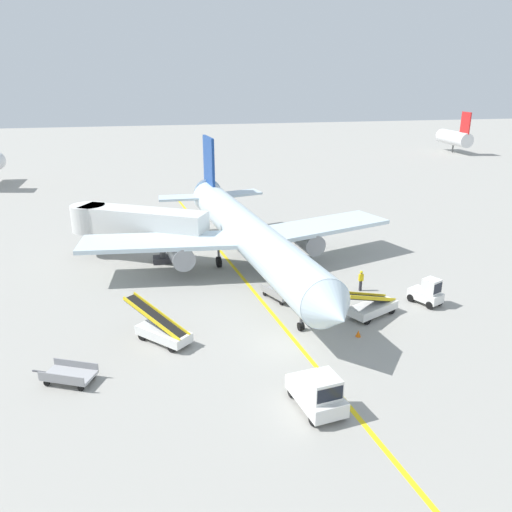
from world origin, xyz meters
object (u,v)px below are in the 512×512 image
Objects in this scene: baggage_cart_empty_trailing at (279,293)px; safety_cone_nose_left at (286,266)px; baggage_tug_near_wing at (427,293)px; belt_loader_forward_hold at (372,306)px; safety_cone_wingtip_left at (358,333)px; belt_loader_aft_hold at (162,331)px; baggage_cart_loaded at (69,375)px; pushback_tug at (318,392)px; airliner at (247,233)px; ground_crew_marshaller at (361,280)px; jet_bridge at (130,222)px; safety_cone_wingtip_right at (171,256)px; safety_cone_nose_right at (265,274)px.

baggage_cart_empty_trailing is 8.55× the size of safety_cone_nose_left.
baggage_tug_near_wing is 0.54× the size of belt_loader_forward_hold.
belt_loader_forward_hold reaches higher than safety_cone_wingtip_left.
belt_loader_aft_hold is 1.21× the size of baggage_cart_loaded.
pushback_tug is 14.01m from baggage_cart_empty_trailing.
airliner is 20.78× the size of ground_crew_marshaller.
jet_bridge reaches higher than baggage_cart_loaded.
airliner is 7.34m from baggage_cart_empty_trailing.
pushback_tug is at bearing -96.05° from baggage_cart_empty_trailing.
safety_cone_wingtip_right is (-9.95, 4.64, 0.00)m from safety_cone_nose_left.
ground_crew_marshaller is (1.01, 4.49, 0.13)m from belt_loader_forward_hold.
baggage_cart_empty_trailing is (11.21, -11.61, -3.07)m from jet_bridge.
airliner reaches higher than jet_bridge.
baggage_tug_near_wing is 6.20× the size of safety_cone_wingtip_right.
airliner reaches higher than safety_cone_wingtip_left.
belt_loader_forward_hold is 10.63m from safety_cone_nose_right.
safety_cone_nose_right is 9.92m from safety_cone_wingtip_right.
belt_loader_forward_hold is at bearing -37.13° from baggage_cart_empty_trailing.
belt_loader_aft_hold reaches higher than safety_cone_wingtip_right.
belt_loader_forward_hold is at bearing -167.62° from baggage_tug_near_wing.
airliner is 2.83× the size of jet_bridge.
belt_loader_forward_hold is 4.60m from ground_crew_marshaller.
airliner is at bearing 109.67° from safety_cone_wingtip_left.
safety_cone_wingtip_left is at bearing -8.94° from belt_loader_aft_hold.
belt_loader_aft_hold is at bearing -135.09° from safety_cone_nose_left.
airliner is at bearing 56.07° from belt_loader_aft_hold.
airliner reaches higher than baggage_tug_near_wing.
jet_bridge reaches higher than belt_loader_aft_hold.
pushback_tug is 16.13m from baggage_tug_near_wing.
belt_loader_forward_hold is at bearing 12.31° from baggage_cart_loaded.
pushback_tug reaches higher than baggage_cart_loaded.
pushback_tug is (9.74, -25.52, -2.55)m from jet_bridge.
airliner reaches higher than pushback_tug.
pushback_tug is at bearing -100.50° from safety_cone_nose_left.
airliner is 14.25m from belt_loader_aft_hold.
safety_cone_nose_right is at bearing 42.88° from baggage_cart_loaded.
safety_cone_wingtip_left is (17.99, 1.71, -0.25)m from baggage_cart_loaded.
belt_loader_forward_hold is 1.12× the size of belt_loader_aft_hold.
ground_crew_marshaller is (21.11, 8.87, 0.44)m from baggage_cart_loaded.
belt_loader_aft_hold reaches higher than baggage_cart_empty_trailing.
belt_loader_forward_hold is at bearing -43.26° from jet_bridge.
pushback_tug is 2.27× the size of ground_crew_marshaller.
jet_bridge reaches higher than baggage_cart_empty_trailing.
belt_loader_aft_hold is 10.36m from baggage_cart_empty_trailing.
safety_cone_wingtip_right is (-14.42, 10.77, -0.69)m from ground_crew_marshaller.
baggage_tug_near_wing is at bearing 12.38° from belt_loader_forward_hold.
baggage_tug_near_wing is at bearing 28.17° from safety_cone_wingtip_left.
safety_cone_nose_left is at bearing 95.81° from safety_cone_wingtip_left.
baggage_tug_near_wing is at bearing -36.19° from safety_cone_nose_right.
ground_crew_marshaller is (-3.89, 3.41, -0.02)m from baggage_tug_near_wing.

